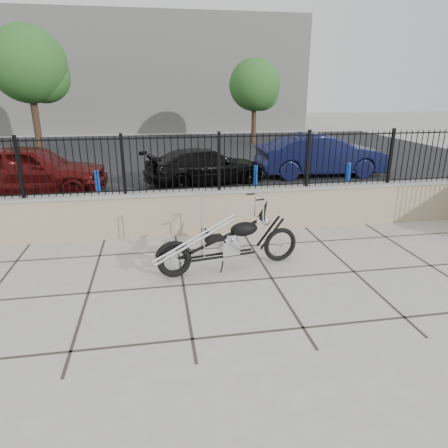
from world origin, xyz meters
The scene contains 14 objects.
ground_plane centered at (0.00, 0.00, 0.00)m, with size 90.00×90.00×0.00m, color #99968E.
parking_lot centered at (0.00, 12.50, 0.00)m, with size 30.00×30.00×0.00m, color black.
retaining_wall centered at (0.00, 2.50, 0.48)m, with size 14.00×0.36×0.96m, color gray.
iron_fence centered at (0.00, 2.50, 1.56)m, with size 14.00×0.08×1.20m, color black.
background_building centered at (0.00, 26.50, 4.00)m, with size 22.00×6.00×8.00m, color beige.
chopper_motorcycle centered at (0.81, 0.51, 0.75)m, with size 2.49×0.44×1.49m, color black, non-canonical shape.
car_red centered at (-4.04, 6.77, 0.75)m, with size 1.78×4.42×1.51m, color #4C0B0A.
car_black centered at (1.30, 7.21, 0.59)m, with size 1.66×4.09×1.19m, color black.
car_blue centered at (5.62, 7.81, 0.76)m, with size 1.61×4.62×1.52m, color #0F1337.
bollard_a centered at (-1.86, 4.70, 0.52)m, with size 0.13×0.13×1.04m, color #0B58AB.
bollard_b centered at (2.52, 5.24, 0.47)m, with size 0.11×0.11×0.95m, color #0B2FB0.
bollard_c centered at (5.08, 4.58, 0.53)m, with size 0.13×0.13×1.05m, color #0C30BE.
tree_left centered at (-6.12, 16.04, 4.31)m, with size 3.65×3.65×6.15m.
tree_right centered at (5.36, 17.00, 3.36)m, with size 2.84×2.84×4.80m.
Camera 1 is at (-0.35, -5.88, 3.07)m, focal length 32.00 mm.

